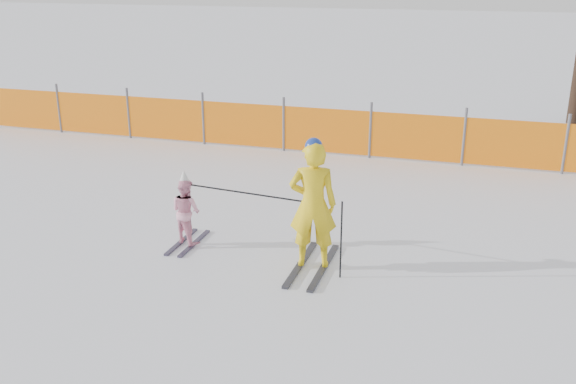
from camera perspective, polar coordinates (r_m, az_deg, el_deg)
The scene contains 5 objects.
ground at distance 9.04m, azimuth -0.93°, elevation -7.00°, with size 120.00×120.00×0.00m, color white.
adult at distance 8.78m, azimuth 2.23°, elevation -1.14°, with size 0.74×1.52×1.89m.
child at distance 9.81m, azimuth -9.06°, elevation -1.63°, with size 0.60×1.04×1.19m.
ski_poles at distance 8.95m, azimuth -0.65°, elevation -1.63°, with size 2.38×0.44×1.11m.
safety_fence at distance 14.98m, azimuth -3.16°, elevation 5.97°, with size 14.57×0.06×1.25m.
Camera 1 is at (2.51, -7.71, 4.01)m, focal length 40.00 mm.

